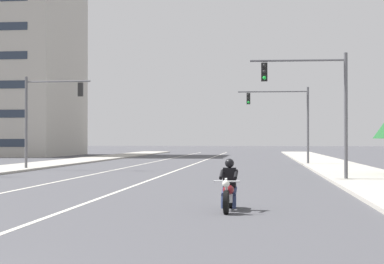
{
  "coord_description": "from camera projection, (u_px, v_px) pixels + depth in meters",
  "views": [
    {
      "loc": [
        5.71,
        -6.61,
        1.99
      ],
      "look_at": [
        1.93,
        28.06,
        2.43
      ],
      "focal_mm": 59.06,
      "sensor_mm": 36.0,
      "label": 1
    }
  ],
  "objects": [
    {
      "name": "sidewalk_kerb_right",
      "position": [
        336.0,
        166.0,
        45.71
      ],
      "size": [
        4.4,
        110.0,
        0.14
      ],
      "primitive_type": "cube",
      "color": "#ADA89E",
      "rests_on": "ground"
    },
    {
      "name": "sidewalk_kerb_left",
      "position": [
        39.0,
        165.0,
        48.14
      ],
      "size": [
        4.4,
        110.0,
        0.14
      ],
      "primitive_type": "cube",
      "color": "#ADA89E",
      "rests_on": "ground"
    },
    {
      "name": "lane_stripe_left",
      "position": [
        144.0,
        164.0,
        52.32
      ],
      "size": [
        0.16,
        100.0,
        0.01
      ],
      "primitive_type": "cube",
      "color": "beige",
      "rests_on": "ground"
    },
    {
      "name": "lane_stripe_center",
      "position": [
        194.0,
        164.0,
        51.87
      ],
      "size": [
        0.16,
        100.0,
        0.01
      ],
      "primitive_type": "cube",
      "color": "beige",
      "rests_on": "ground"
    },
    {
      "name": "traffic_signal_near_right",
      "position": [
        318.0,
        97.0,
        30.45
      ],
      "size": [
        4.68,
        0.43,
        6.2
      ],
      "color": "#56565B",
      "rests_on": "ground"
    },
    {
      "name": "motorcycle_with_rider",
      "position": [
        229.0,
        190.0,
        17.72
      ],
      "size": [
        0.7,
        2.19,
        1.46
      ],
      "color": "black",
      "rests_on": "ground"
    },
    {
      "name": "traffic_signal_mid_right",
      "position": [
        287.0,
        113.0,
        50.16
      ],
      "size": [
        5.62,
        0.41,
        6.2
      ],
      "color": "#56565B",
      "rests_on": "ground"
    },
    {
      "name": "traffic_signal_near_left",
      "position": [
        44.0,
        108.0,
        41.73
      ],
      "size": [
        4.52,
        0.41,
        6.2
      ],
      "color": "#56565B",
      "rests_on": "ground"
    }
  ]
}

